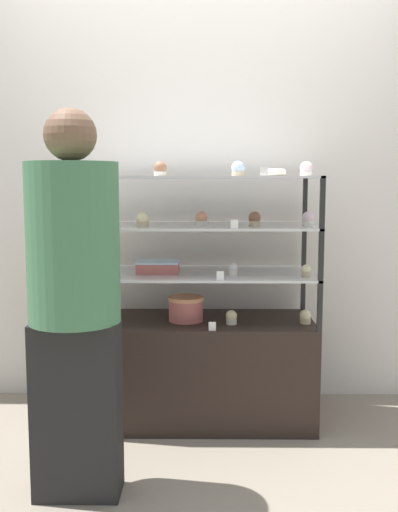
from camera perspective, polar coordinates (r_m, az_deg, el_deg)
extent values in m
plane|color=gray|center=(3.39, 0.00, -15.22)|extent=(20.00, 20.00, 0.00)
cube|color=silver|center=(3.54, 0.08, 7.33)|extent=(8.00, 0.05, 2.60)
cube|color=black|center=(3.29, 0.00, -10.75)|extent=(1.21, 0.53, 0.55)
cube|color=black|center=(3.50, -9.75, -2.98)|extent=(0.02, 0.02, 0.25)
cube|color=black|center=(3.48, 9.88, -3.01)|extent=(0.02, 0.02, 0.25)
cube|color=black|center=(3.01, -11.49, -4.65)|extent=(0.02, 0.02, 0.25)
cube|color=black|center=(2.99, 11.43, -4.70)|extent=(0.02, 0.02, 0.25)
cube|color=silver|center=(3.17, 0.00, -1.70)|extent=(1.21, 0.53, 0.01)
cube|color=black|center=(3.46, -9.84, 1.15)|extent=(0.02, 0.02, 0.25)
cube|color=black|center=(3.45, 9.97, 1.13)|extent=(0.02, 0.02, 0.25)
cube|color=black|center=(2.97, -11.61, 0.14)|extent=(0.02, 0.02, 0.25)
cube|color=black|center=(2.95, 11.55, 0.11)|extent=(0.02, 0.02, 0.25)
cube|color=silver|center=(3.14, 0.00, 2.87)|extent=(1.21, 0.53, 0.01)
cube|color=black|center=(3.44, -9.93, 5.35)|extent=(0.02, 0.02, 0.25)
cube|color=black|center=(3.43, 10.06, 5.34)|extent=(0.02, 0.02, 0.25)
cube|color=black|center=(2.95, -11.73, 5.03)|extent=(0.02, 0.02, 0.25)
cube|color=black|center=(2.93, 11.67, 5.02)|extent=(0.02, 0.02, 0.25)
cube|color=silver|center=(3.13, 0.00, 7.49)|extent=(1.21, 0.53, 0.01)
cylinder|color=#C66660|center=(3.17, -1.26, -5.22)|extent=(0.18, 0.18, 0.11)
cylinder|color=#E5996B|center=(3.16, -1.26, -4.07)|extent=(0.19, 0.19, 0.02)
cube|color=#C66660|center=(3.18, -3.92, -1.10)|extent=(0.22, 0.17, 0.05)
cube|color=silver|center=(3.17, -3.93, -0.54)|extent=(0.22, 0.18, 0.01)
cylinder|color=beige|center=(3.17, -9.80, -6.10)|extent=(0.06, 0.06, 0.03)
sphere|color=#F4EAB2|center=(3.16, -9.81, -5.57)|extent=(0.06, 0.06, 0.06)
cylinder|color=beige|center=(3.11, 3.10, -6.24)|extent=(0.06, 0.06, 0.03)
sphere|color=#F4EAB2|center=(3.11, 3.10, -5.70)|extent=(0.06, 0.06, 0.06)
cylinder|color=#CCB28C|center=(3.17, 10.08, -6.10)|extent=(0.06, 0.06, 0.03)
sphere|color=#F4EAB2|center=(3.16, 10.09, -5.57)|extent=(0.06, 0.06, 0.06)
cube|color=white|center=(2.97, 1.27, -6.72)|extent=(0.04, 0.00, 0.04)
cylinder|color=#CCB28C|center=(3.11, -10.17, -1.62)|extent=(0.05, 0.05, 0.03)
sphere|color=#E5996B|center=(3.11, -10.18, -1.15)|extent=(0.05, 0.05, 0.05)
cylinder|color=white|center=(3.09, 3.25, -1.59)|extent=(0.05, 0.05, 0.03)
sphere|color=white|center=(3.08, 3.26, -1.12)|extent=(0.05, 0.05, 0.05)
cylinder|color=#CCB28C|center=(3.08, 10.17, -1.71)|extent=(0.05, 0.05, 0.03)
sphere|color=#F4EAB2|center=(3.08, 10.18, -1.24)|extent=(0.05, 0.05, 0.05)
cube|color=white|center=(2.92, 2.04, -1.89)|extent=(0.04, 0.00, 0.04)
cylinder|color=beige|center=(3.11, -10.08, 3.07)|extent=(0.06, 0.06, 0.03)
sphere|color=silver|center=(3.11, -10.10, 3.62)|extent=(0.06, 0.06, 0.06)
cylinder|color=#CCB28C|center=(3.02, -5.38, 3.04)|extent=(0.06, 0.06, 0.03)
sphere|color=#F4EAB2|center=(3.02, -5.39, 3.60)|extent=(0.06, 0.06, 0.06)
cylinder|color=white|center=(3.09, 0.22, 3.15)|extent=(0.06, 0.06, 0.03)
sphere|color=#E5996B|center=(3.08, 0.22, 3.71)|extent=(0.06, 0.06, 0.06)
cylinder|color=#CCB28C|center=(3.08, 5.31, 3.11)|extent=(0.06, 0.06, 0.03)
sphere|color=#8C5B42|center=(3.08, 5.32, 3.67)|extent=(0.06, 0.06, 0.06)
cylinder|color=white|center=(3.12, 10.34, 3.07)|extent=(0.06, 0.06, 0.03)
sphere|color=silver|center=(3.11, 10.35, 3.62)|extent=(0.06, 0.06, 0.06)
cube|color=white|center=(2.90, 3.40, 3.06)|extent=(0.04, 0.00, 0.04)
cylinder|color=beige|center=(3.13, -9.84, 7.71)|extent=(0.06, 0.06, 0.02)
sphere|color=white|center=(3.13, -9.85, 8.25)|extent=(0.07, 0.07, 0.07)
cylinder|color=beige|center=(3.04, -3.71, 7.82)|extent=(0.06, 0.06, 0.02)
sphere|color=#8C5B42|center=(3.04, -3.72, 8.38)|extent=(0.07, 0.07, 0.07)
cylinder|color=#CCB28C|center=(2.99, 3.73, 7.83)|extent=(0.06, 0.06, 0.02)
sphere|color=silver|center=(2.99, 3.74, 8.40)|extent=(0.07, 0.07, 0.07)
cylinder|color=white|center=(3.09, 10.18, 7.71)|extent=(0.06, 0.06, 0.02)
sphere|color=silver|center=(3.09, 10.19, 8.26)|extent=(0.07, 0.07, 0.07)
cube|color=white|center=(2.90, 6.23, 8.04)|extent=(0.04, 0.00, 0.04)
torus|color=#EFE5CC|center=(3.14, 7.08, 7.90)|extent=(0.14, 0.14, 0.04)
cube|color=black|center=(2.57, -11.51, -14.07)|extent=(0.35, 0.19, 0.73)
cylinder|color=#3F724C|center=(2.41, -11.90, 1.22)|extent=(0.37, 0.37, 0.63)
sphere|color=brown|center=(2.40, -12.16, 11.22)|extent=(0.21, 0.21, 0.21)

